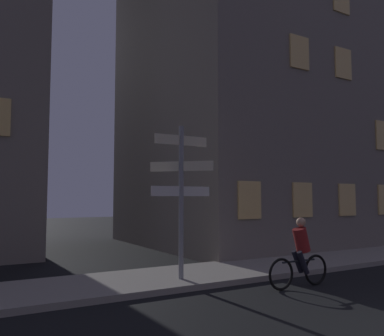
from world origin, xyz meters
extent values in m
cube|color=gray|center=(0.00, 6.31, 0.07)|extent=(40.00, 2.51, 0.14)
cylinder|color=gray|center=(-1.27, 5.79, 1.98)|extent=(0.12, 0.12, 3.68)
cube|color=beige|center=(-1.27, 5.79, 3.47)|extent=(1.44, 0.03, 0.24)
cube|color=beige|center=(-1.27, 5.79, 2.84)|extent=(1.15, 1.15, 0.24)
cube|color=white|center=(-1.27, 5.79, 2.23)|extent=(1.61, 0.03, 0.24)
torus|color=black|center=(0.37, 4.13, 0.36)|extent=(0.72, 0.06, 0.72)
torus|color=black|center=(1.47, 4.13, 0.36)|extent=(0.72, 0.06, 0.72)
cylinder|color=black|center=(0.92, 4.13, 0.61)|extent=(1.00, 0.05, 0.04)
cylinder|color=maroon|center=(1.02, 4.13, 1.08)|extent=(0.45, 0.32, 0.61)
sphere|color=tan|center=(1.02, 4.13, 1.50)|extent=(0.22, 0.22, 0.22)
cylinder|color=black|center=(0.97, 4.04, 0.58)|extent=(0.34, 0.12, 0.55)
cylinder|color=black|center=(0.97, 4.22, 0.58)|extent=(0.34, 0.12, 0.55)
cube|color=slate|center=(6.72, 12.12, 9.39)|extent=(11.67, 9.55, 18.79)
cube|color=#F2C672|center=(2.05, 7.31, 2.00)|extent=(0.90, 0.06, 1.20)
cube|color=#F2C672|center=(4.38, 7.31, 2.00)|extent=(0.90, 0.06, 1.20)
cube|color=#F2C672|center=(6.72, 7.31, 2.00)|extent=(0.90, 0.06, 1.20)
cube|color=#F2C672|center=(9.05, 7.31, 4.63)|extent=(0.90, 0.06, 1.20)
cube|color=#F2C672|center=(4.38, 7.31, 7.26)|extent=(0.90, 0.06, 1.20)
cube|color=#F2C672|center=(6.72, 7.31, 7.26)|extent=(0.90, 0.06, 1.20)
camera|label=1|loc=(-5.91, -2.64, 2.06)|focal=37.08mm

